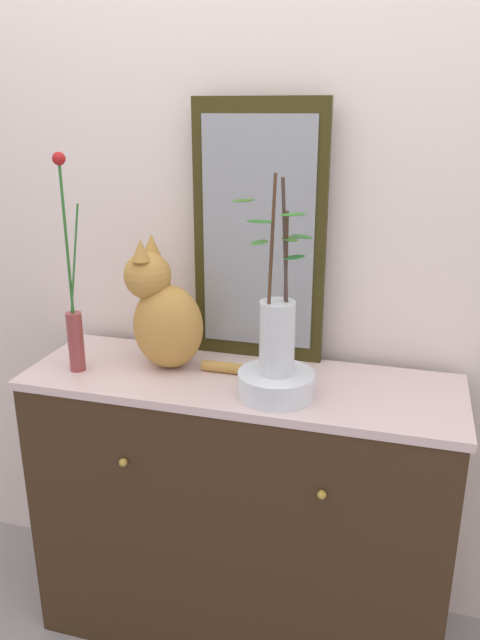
# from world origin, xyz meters

# --- Properties ---
(ground_plane) EXTENTS (6.00, 6.00, 0.00)m
(ground_plane) POSITION_xyz_m (0.00, 0.00, 0.00)
(ground_plane) COLOR gray
(wall_back) EXTENTS (4.40, 0.08, 2.60)m
(wall_back) POSITION_xyz_m (0.00, 0.28, 1.30)
(wall_back) COLOR silver
(wall_back) RESTS_ON ground_plane
(sideboard) EXTENTS (1.27, 0.44, 0.91)m
(sideboard) POSITION_xyz_m (0.00, -0.00, 0.45)
(sideboard) COLOR #3A2717
(sideboard) RESTS_ON ground_plane
(mirror_leaning) EXTENTS (0.40, 0.03, 0.78)m
(mirror_leaning) POSITION_xyz_m (0.01, 0.19, 1.30)
(mirror_leaning) COLOR #332E10
(mirror_leaning) RESTS_ON sideboard
(cat_sitting) EXTENTS (0.39, 0.17, 0.40)m
(cat_sitting) POSITION_xyz_m (-0.24, 0.03, 1.07)
(cat_sitting) COLOR #B6883E
(cat_sitting) RESTS_ON sideboard
(vase_slim_green) EXTENTS (0.07, 0.05, 0.63)m
(vase_slim_green) POSITION_xyz_m (-0.48, -0.07, 1.07)
(vase_slim_green) COLOR brown
(vase_slim_green) RESTS_ON sideboard
(bowl_porcelain) EXTENTS (0.21, 0.21, 0.07)m
(bowl_porcelain) POSITION_xyz_m (0.13, -0.08, 0.94)
(bowl_porcelain) COLOR silver
(bowl_porcelain) RESTS_ON sideboard
(vase_glass_clear) EXTENTS (0.23, 0.13, 0.52)m
(vase_glass_clear) POSITION_xyz_m (0.13, -0.08, 1.10)
(vase_glass_clear) COLOR silver
(vase_glass_clear) RESTS_ON bowl_porcelain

